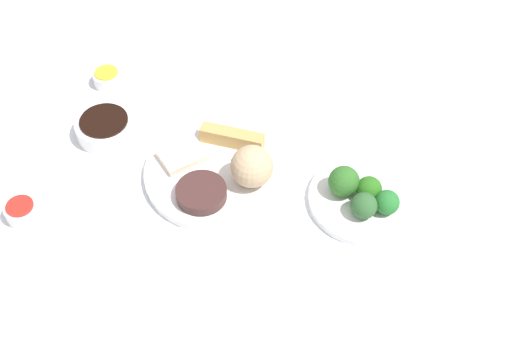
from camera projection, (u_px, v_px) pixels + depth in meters
name	position (u px, v px, depth m)	size (l,w,h in m)	color
tabletop	(196.00, 189.00, 1.23)	(2.20, 2.20, 0.02)	white
main_plate	(217.00, 172.00, 1.24)	(0.26, 0.26, 0.02)	white
rice_scoop	(252.00, 166.00, 1.18)	(0.08, 0.08, 0.08)	tan
spring_roll	(232.00, 138.00, 1.26)	(0.12, 0.03, 0.03)	tan
crab_rangoon_wonton	(183.00, 156.00, 1.24)	(0.06, 0.08, 0.01)	beige
stir_fry_heap	(200.00, 193.00, 1.18)	(0.09, 0.09, 0.02)	#402623
broccoli_plate	(364.00, 199.00, 1.20)	(0.20, 0.20, 0.01)	white
broccoli_floret_0	(369.00, 189.00, 1.17)	(0.05, 0.05, 0.05)	#286B1A
broccoli_floret_2	(344.00, 181.00, 1.18)	(0.06, 0.06, 0.06)	#2E6925
broccoli_floret_4	(364.00, 206.00, 1.15)	(0.05, 0.05, 0.05)	#2E5C2E
broccoli_floret_5	(387.00, 202.00, 1.16)	(0.04, 0.04, 0.04)	#25722C
soy_sauce_bowl	(105.00, 128.00, 1.30)	(0.11, 0.11, 0.03)	white
soy_sauce_bowl_liquid	(104.00, 121.00, 1.28)	(0.09, 0.09, 0.00)	black
sauce_ramekin_hot_mustard	(107.00, 78.00, 1.39)	(0.06, 0.06, 0.03)	white
sauce_ramekin_hot_mustard_liquid	(106.00, 73.00, 1.38)	(0.05, 0.05, 0.00)	yellow
sauce_ramekin_sweet_and_sour	(22.00, 212.00, 1.17)	(0.06, 0.06, 0.03)	white
sauce_ramekin_sweet_and_sour_liquid	(20.00, 206.00, 1.16)	(0.05, 0.05, 0.00)	red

